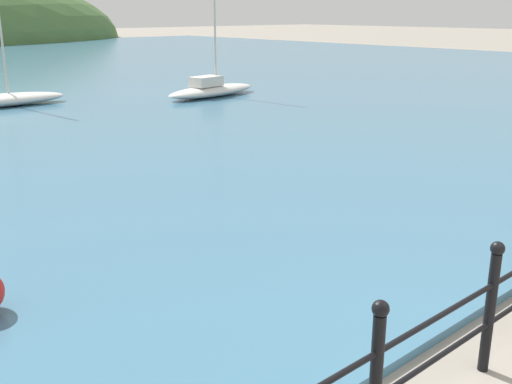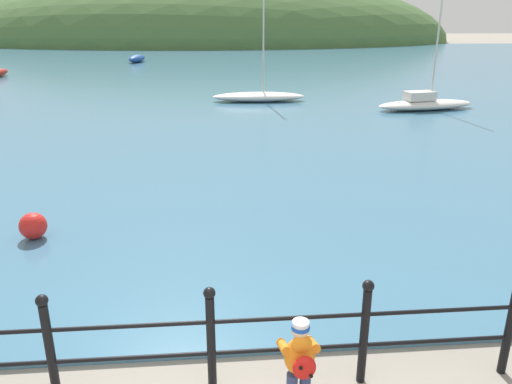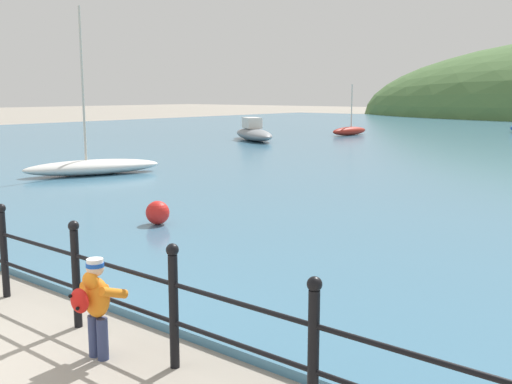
% 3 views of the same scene
% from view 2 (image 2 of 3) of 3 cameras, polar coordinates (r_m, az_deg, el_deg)
% --- Properties ---
extents(water, '(80.00, 60.00, 0.10)m').
position_cam_2_polar(water, '(34.91, -5.51, 13.59)').
color(water, teal).
rests_on(water, ground).
extents(far_hillside, '(67.38, 37.06, 18.14)m').
position_cam_2_polar(far_hillside, '(73.60, -5.38, 16.70)').
color(far_hillside, '#476B38').
rests_on(far_hillside, ground).
extents(iron_railing, '(9.53, 0.12, 1.21)m').
position_cam_2_polar(iron_railing, '(5.20, -5.17, -16.20)').
color(iron_railing, black).
rests_on(iron_railing, ground).
extents(child_in_coat, '(0.39, 0.54, 1.00)m').
position_cam_2_polar(child_in_coat, '(5.00, 5.05, -18.42)').
color(child_in_coat, navy).
rests_on(child_in_coat, ground).
extents(boat_green_fishing, '(4.20, 1.82, 4.85)m').
position_cam_2_polar(boat_green_fishing, '(21.21, 18.75, 9.61)').
color(boat_green_fishing, silver).
rests_on(boat_green_fishing, water).
extents(boat_mid_harbor, '(4.04, 1.30, 4.80)m').
position_cam_2_polar(boat_mid_harbor, '(22.10, 0.30, 10.91)').
color(boat_mid_harbor, silver).
rests_on(boat_mid_harbor, water).
extents(boat_nearest_quay, '(1.45, 2.79, 0.58)m').
position_cam_2_polar(boat_nearest_quay, '(41.82, -13.46, 14.61)').
color(boat_nearest_quay, '#1E4793').
rests_on(boat_nearest_quay, water).
extents(mooring_buoy, '(0.45, 0.45, 0.45)m').
position_cam_2_polar(mooring_buoy, '(9.21, -24.12, -3.55)').
color(mooring_buoy, red).
rests_on(mooring_buoy, water).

